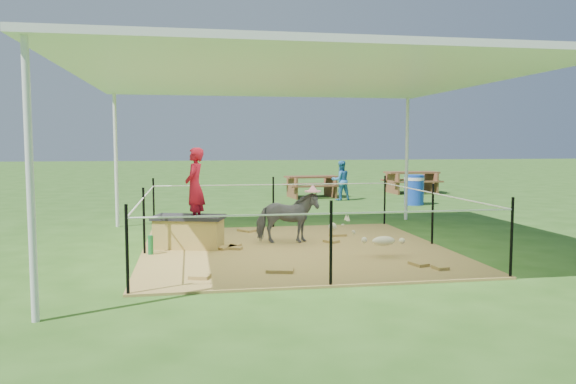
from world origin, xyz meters
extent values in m
plane|color=#2D5919|center=(0.00, 0.00, 0.00)|extent=(90.00, 90.00, 0.00)
cube|color=brown|center=(0.00, 0.00, 0.01)|extent=(4.60, 4.60, 0.03)
cylinder|color=silver|center=(-3.00, 3.00, 1.30)|extent=(0.07, 0.07, 2.60)
cylinder|color=silver|center=(3.00, 3.00, 1.30)|extent=(0.07, 0.07, 2.60)
cylinder|color=silver|center=(-3.00, -3.00, 1.30)|extent=(0.07, 0.07, 2.60)
cube|color=white|center=(0.00, 0.00, 2.64)|extent=(6.30, 6.30, 0.08)
cube|color=white|center=(0.00, 0.00, 2.79)|extent=(3.30, 3.30, 0.22)
cylinder|color=black|center=(-2.25, 2.25, 0.50)|extent=(0.04, 0.04, 1.00)
cylinder|color=black|center=(0.00, 2.25, 0.50)|extent=(0.04, 0.04, 1.00)
cylinder|color=black|center=(2.25, 2.25, 0.50)|extent=(0.04, 0.04, 1.00)
cylinder|color=black|center=(-2.25, 0.00, 0.50)|extent=(0.04, 0.04, 1.00)
cylinder|color=black|center=(2.25, 0.00, 0.50)|extent=(0.04, 0.04, 1.00)
cylinder|color=black|center=(-2.25, -2.25, 0.50)|extent=(0.04, 0.04, 1.00)
cylinder|color=black|center=(0.00, -2.25, 0.50)|extent=(0.04, 0.04, 1.00)
cylinder|color=black|center=(2.25, -2.25, 0.50)|extent=(0.04, 0.04, 1.00)
cylinder|color=white|center=(0.00, 2.25, 0.85)|extent=(4.50, 0.02, 0.02)
cylinder|color=white|center=(0.00, -2.25, 0.85)|extent=(4.50, 0.02, 0.02)
cylinder|color=white|center=(2.25, 0.00, 0.85)|extent=(0.02, 4.50, 0.02)
cylinder|color=white|center=(-2.25, 0.00, 0.85)|extent=(0.02, 4.50, 0.02)
cube|color=olive|center=(-1.60, 0.35, 0.25)|extent=(1.10, 0.77, 0.45)
cube|color=black|center=(-1.60, 0.35, 0.50)|extent=(1.18, 0.84, 0.06)
imported|color=#AF1125|center=(-1.50, 0.35, 1.08)|extent=(0.40, 0.50, 1.20)
cylinder|color=#1A7532|center=(-2.15, -0.10, 0.17)|extent=(0.10, 0.10, 0.28)
imported|color=#4E4F54|center=(-0.03, 0.48, 0.45)|extent=(1.01, 0.50, 0.83)
cylinder|color=pink|center=(-0.03, 0.48, 0.92)|extent=(0.26, 0.26, 0.12)
cylinder|color=#1740B2|center=(4.31, 5.72, 0.40)|extent=(0.62, 0.62, 0.80)
cube|color=brown|center=(2.05, 8.20, 0.33)|extent=(1.66, 1.27, 0.65)
cube|color=#50361B|center=(5.61, 9.08, 0.35)|extent=(1.71, 1.23, 0.71)
imported|color=#327DBD|center=(2.70, 7.22, 0.57)|extent=(0.62, 0.51, 1.15)
camera|label=1|loc=(-1.57, -8.39, 1.65)|focal=35.00mm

